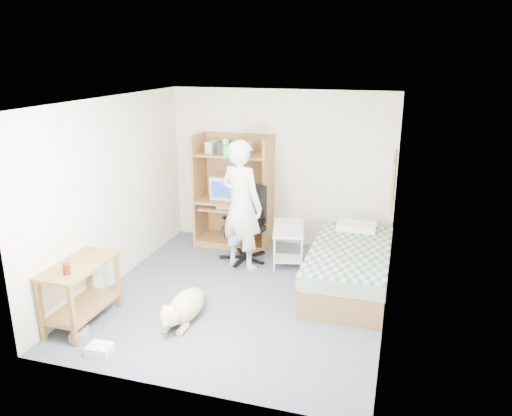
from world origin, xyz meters
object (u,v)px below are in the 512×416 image
Objects in this scene: person at (241,205)px; dog at (184,307)px; computer_hutch at (234,196)px; office_chair at (246,234)px; printer_cart at (288,245)px; side_desk at (81,284)px; bed at (349,268)px.

person is 1.77× the size of dog.
office_chair is (0.39, -0.57, -0.41)m from computer_hutch.
computer_hutch reaches higher than office_chair.
dog is at bearing 105.68° from person.
computer_hutch reaches higher than printer_cart.
person is at bearing 58.43° from side_desk.
printer_cart reaches higher than dog.
side_desk is at bearing -143.14° from printer_cart.
office_chair is 2.00m from dog.
person reaches higher than office_chair.
office_chair is (1.24, 2.36, -0.09)m from side_desk.
bed is 1.02m from printer_cart.
bed is at bearing 32.50° from side_desk.
person is (0.41, -0.88, 0.13)m from computer_hutch.
dog is at bearing -84.46° from computer_hutch.
side_desk is 2.45m from person.
side_desk is (-2.85, -1.82, 0.21)m from bed.
side_desk is 2.67m from office_chair.
side_desk is 0.88× the size of office_chair.
printer_cart is at bearing 10.26° from office_chair.
office_chair reaches higher than side_desk.
person is 3.51× the size of printer_cart.
computer_hutch is 0.81m from office_chair.
office_chair reaches higher than dog.
person reaches higher than computer_hutch.
dog is at bearing -72.66° from office_chair.
bed is at bearing 2.59° from office_chair.
computer_hutch is 1.68× the size of dog.
office_chair is at bearing 156.51° from printer_cart.
office_chair is (-1.61, 0.55, 0.12)m from bed.
dog is at bearing -140.78° from bed.
bed is at bearing 40.04° from dog.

